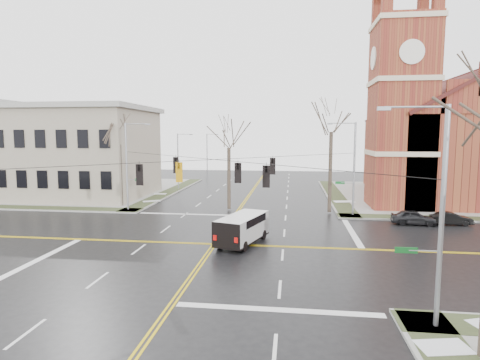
# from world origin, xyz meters

# --- Properties ---
(ground) EXTENTS (120.00, 120.00, 0.00)m
(ground) POSITION_xyz_m (0.00, 0.00, 0.00)
(ground) COLOR black
(ground) RESTS_ON ground
(sidewalks) EXTENTS (80.00, 80.00, 0.17)m
(sidewalks) POSITION_xyz_m (0.00, 0.00, 0.08)
(sidewalks) COLOR gray
(sidewalks) RESTS_ON ground
(road_markings) EXTENTS (100.00, 100.00, 0.01)m
(road_markings) POSITION_xyz_m (0.00, 0.00, 0.01)
(road_markings) COLOR gold
(road_markings) RESTS_ON ground
(church) EXTENTS (24.28, 27.48, 27.50)m
(church) POSITION_xyz_m (24.76, 24.78, 8.43)
(church) COLOR maroon
(church) RESTS_ON ground
(civic_building_a) EXTENTS (18.00, 14.00, 11.00)m
(civic_building_a) POSITION_xyz_m (-22.00, 20.00, 5.50)
(civic_building_a) COLOR gray
(civic_building_a) RESTS_ON ground
(signal_pole_ne) EXTENTS (2.75, 0.22, 9.00)m
(signal_pole_ne) POSITION_xyz_m (11.32, 11.50, 4.95)
(signal_pole_ne) COLOR gray
(signal_pole_ne) RESTS_ON ground
(signal_pole_nw) EXTENTS (2.75, 0.22, 9.00)m
(signal_pole_nw) POSITION_xyz_m (-11.32, 11.50, 4.95)
(signal_pole_nw) COLOR gray
(signal_pole_nw) RESTS_ON ground
(signal_pole_se) EXTENTS (2.75, 0.22, 9.00)m
(signal_pole_se) POSITION_xyz_m (11.32, -11.50, 4.95)
(signal_pole_se) COLOR gray
(signal_pole_se) RESTS_ON ground
(span_wires) EXTENTS (23.02, 23.02, 0.03)m
(span_wires) POSITION_xyz_m (0.00, 0.00, 6.20)
(span_wires) COLOR black
(span_wires) RESTS_ON ground
(traffic_signals) EXTENTS (8.21, 8.26, 1.30)m
(traffic_signals) POSITION_xyz_m (-0.00, -0.67, 5.45)
(traffic_signals) COLOR black
(traffic_signals) RESTS_ON ground
(streetlight_north_a) EXTENTS (2.30, 0.20, 8.00)m
(streetlight_north_a) POSITION_xyz_m (-10.65, 28.00, 4.47)
(streetlight_north_a) COLOR gray
(streetlight_north_a) RESTS_ON ground
(streetlight_north_b) EXTENTS (2.30, 0.20, 8.00)m
(streetlight_north_b) POSITION_xyz_m (-10.65, 48.00, 4.47)
(streetlight_north_b) COLOR gray
(streetlight_north_b) RESTS_ON ground
(cargo_van) EXTENTS (3.66, 5.84, 2.08)m
(cargo_van) POSITION_xyz_m (2.07, 0.59, 1.23)
(cargo_van) COLOR white
(cargo_van) RESTS_ON ground
(parked_car_a) EXTENTS (3.93, 1.84, 1.30)m
(parked_car_a) POSITION_xyz_m (16.31, 8.55, 0.65)
(parked_car_a) COLOR black
(parked_car_a) RESTS_ON ground
(parked_car_b) EXTENTS (3.51, 1.36, 1.14)m
(parked_car_b) POSITION_xyz_m (19.60, 8.84, 0.57)
(parked_car_b) COLOR black
(parked_car_b) RESTS_ON ground
(tree_nw_far) EXTENTS (4.00, 4.00, 10.11)m
(tree_nw_far) POSITION_xyz_m (-13.15, 13.63, 7.34)
(tree_nw_far) COLOR #3E3427
(tree_nw_far) RESTS_ON ground
(tree_nw_near) EXTENTS (4.00, 4.00, 9.67)m
(tree_nw_near) POSITION_xyz_m (-1.02, 13.23, 7.02)
(tree_nw_near) COLOR #3E3427
(tree_nw_near) RESTS_ON ground
(tree_ne) EXTENTS (4.00, 4.00, 12.12)m
(tree_ne) POSITION_xyz_m (9.37, 12.81, 8.76)
(tree_ne) COLOR #3E3427
(tree_ne) RESTS_ON ground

